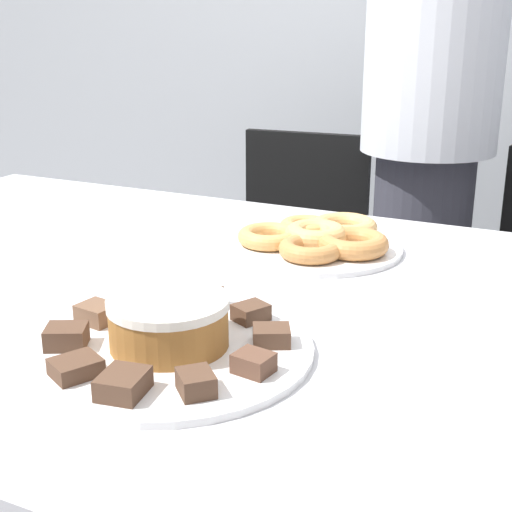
{
  "coord_description": "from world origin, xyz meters",
  "views": [
    {
      "loc": [
        0.52,
        -0.94,
        1.2
      ],
      "look_at": [
        0.06,
        0.02,
        0.84
      ],
      "focal_mm": 50.0,
      "sensor_mm": 36.0,
      "label": 1
    }
  ],
  "objects_px": {
    "person_standing": "(429,129)",
    "office_chair_left": "(290,290)",
    "plate_cake": "(170,348)",
    "frosted_cake": "(169,322)",
    "plate_donuts": "(316,247)"
  },
  "relations": [
    {
      "from": "office_chair_left",
      "to": "plate_cake",
      "type": "height_order",
      "value": "office_chair_left"
    },
    {
      "from": "plate_cake",
      "to": "frosted_cake",
      "type": "relative_size",
      "value": 2.39
    },
    {
      "from": "person_standing",
      "to": "office_chair_left",
      "type": "relative_size",
      "value": 2.0
    },
    {
      "from": "office_chair_left",
      "to": "plate_cake",
      "type": "bearing_deg",
      "value": -79.09
    },
    {
      "from": "plate_cake",
      "to": "frosted_cake",
      "type": "height_order",
      "value": "frosted_cake"
    },
    {
      "from": "office_chair_left",
      "to": "frosted_cake",
      "type": "bearing_deg",
      "value": -79.09
    },
    {
      "from": "person_standing",
      "to": "plate_cake",
      "type": "relative_size",
      "value": 4.57
    },
    {
      "from": "person_standing",
      "to": "office_chair_left",
      "type": "xyz_separation_m",
      "value": [
        -0.38,
        -0.05,
        -0.51
      ]
    },
    {
      "from": "person_standing",
      "to": "frosted_cake",
      "type": "bearing_deg",
      "value": -92.59
    },
    {
      "from": "person_standing",
      "to": "office_chair_left",
      "type": "height_order",
      "value": "person_standing"
    },
    {
      "from": "office_chair_left",
      "to": "plate_cake",
      "type": "distance_m",
      "value": 1.27
    },
    {
      "from": "plate_donuts",
      "to": "frosted_cake",
      "type": "height_order",
      "value": "frosted_cake"
    },
    {
      "from": "plate_cake",
      "to": "plate_donuts",
      "type": "relative_size",
      "value": 1.16
    },
    {
      "from": "office_chair_left",
      "to": "frosted_cake",
      "type": "relative_size",
      "value": 5.45
    },
    {
      "from": "person_standing",
      "to": "plate_donuts",
      "type": "distance_m",
      "value": 0.75
    }
  ]
}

